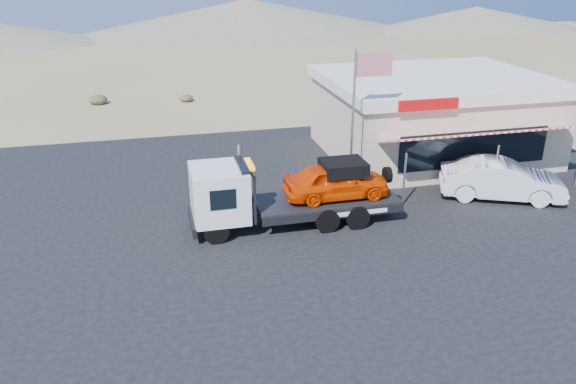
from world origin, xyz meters
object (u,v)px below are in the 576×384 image
(tow_truck, at_px, (290,190))
(jerky_store, at_px, (432,115))
(flagpole, at_px, (359,108))
(white_sedan, at_px, (502,180))

(tow_truck, height_order, jerky_store, jerky_store)
(tow_truck, relative_size, jerky_store, 0.73)
(flagpole, bearing_deg, white_sedan, -14.15)
(white_sedan, height_order, flagpole, flagpole)
(white_sedan, distance_m, jerky_store, 6.04)
(tow_truck, xyz_separation_m, flagpole, (3.17, 1.70, 2.40))
(white_sedan, relative_size, flagpole, 0.81)
(tow_truck, bearing_deg, white_sedan, 1.60)
(white_sedan, height_order, jerky_store, jerky_store)
(tow_truck, distance_m, white_sedan, 8.95)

